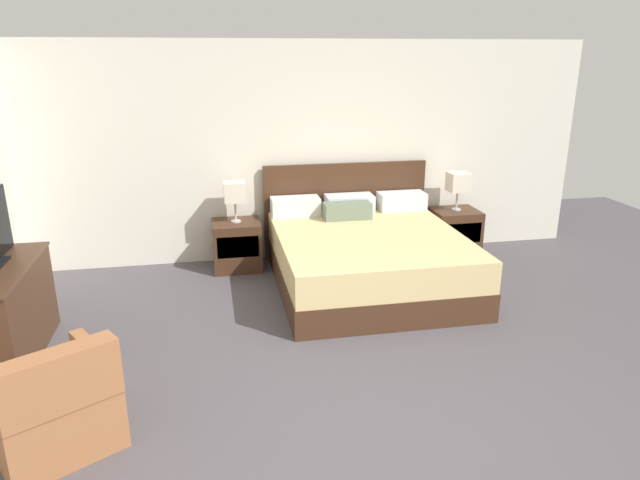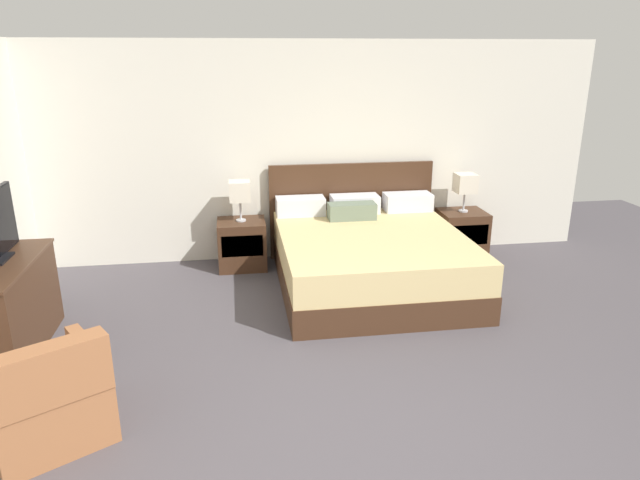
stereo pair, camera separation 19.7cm
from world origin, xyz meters
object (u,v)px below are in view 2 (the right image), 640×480
(nightstand_right, at_px, (461,234))
(table_lamp_right, at_px, (465,184))
(dresser, at_px, (2,307))
(armchair_by_window, at_px, (46,401))
(table_lamp_left, at_px, (240,192))
(bed, at_px, (370,256))
(nightstand_left, at_px, (242,244))

(nightstand_right, relative_size, table_lamp_right, 1.20)
(table_lamp_right, height_order, dresser, table_lamp_right)
(armchair_by_window, bearing_deg, table_lamp_right, 36.85)
(table_lamp_right, bearing_deg, table_lamp_left, 180.00)
(bed, height_order, dresser, bed)
(table_lamp_right, distance_m, dresser, 4.92)
(nightstand_right, height_order, dresser, dresser)
(table_lamp_left, height_order, armchair_by_window, table_lamp_left)
(nightstand_left, distance_m, table_lamp_right, 2.71)
(nightstand_left, relative_size, table_lamp_right, 1.20)
(nightstand_right, height_order, armchair_by_window, armchair_by_window)
(bed, xyz_separation_m, table_lamp_left, (-1.32, 0.75, 0.57))
(nightstand_left, relative_size, armchair_by_window, 0.59)
(nightstand_left, height_order, nightstand_right, same)
(nightstand_right, distance_m, table_lamp_left, 2.71)
(dresser, bearing_deg, armchair_by_window, -61.56)
(bed, height_order, nightstand_right, bed)
(armchair_by_window, bearing_deg, nightstand_left, 66.35)
(bed, distance_m, armchair_by_window, 3.40)
(nightstand_left, xyz_separation_m, table_lamp_right, (2.63, 0.00, 0.61))
(bed, distance_m, table_lamp_right, 1.62)
(dresser, distance_m, armchair_by_window, 1.44)
(table_lamp_right, bearing_deg, nightstand_left, -179.97)
(table_lamp_left, bearing_deg, table_lamp_right, 0.00)
(bed, xyz_separation_m, nightstand_right, (1.32, 0.75, -0.05))
(dresser, bearing_deg, nightstand_right, 19.99)
(bed, bearing_deg, table_lamp_left, 150.30)
(bed, relative_size, nightstand_right, 3.89)
(nightstand_left, height_order, armchair_by_window, armchair_by_window)
(dresser, height_order, armchair_by_window, dresser)
(nightstand_left, xyz_separation_m, armchair_by_window, (-1.29, -2.94, 0.01))
(nightstand_left, distance_m, armchair_by_window, 3.21)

